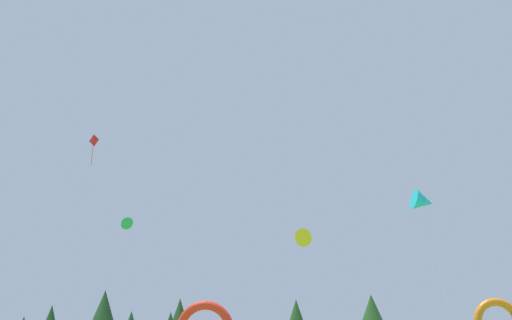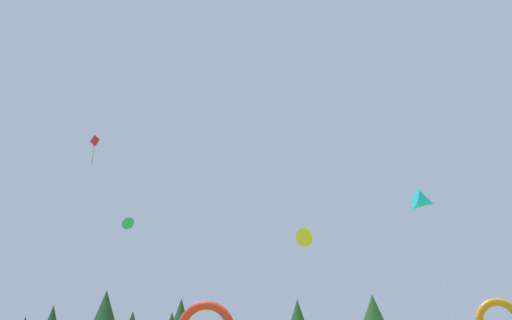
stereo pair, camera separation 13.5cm
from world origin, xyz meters
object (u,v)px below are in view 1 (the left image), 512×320
kite_green_delta (129,225)px  kite_cyan_delta (423,201)px  kite_red_diamond (93,145)px  kite_yellow_delta (300,238)px

kite_green_delta → kite_cyan_delta: size_ratio=0.82×
kite_red_diamond → kite_green_delta: size_ratio=1.45×
kite_red_diamond → kite_cyan_delta: 33.56m
kite_yellow_delta → kite_red_diamond: bearing=-166.0°
kite_yellow_delta → kite_cyan_delta: kite_cyan_delta is taller
kite_green_delta → kite_red_diamond: bearing=-110.7°
kite_red_diamond → kite_yellow_delta: size_ratio=1.62×
kite_red_diamond → kite_yellow_delta: (19.37, 4.81, -8.21)m
kite_green_delta → kite_yellow_delta: size_ratio=1.12×
kite_yellow_delta → kite_cyan_delta: size_ratio=0.73×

